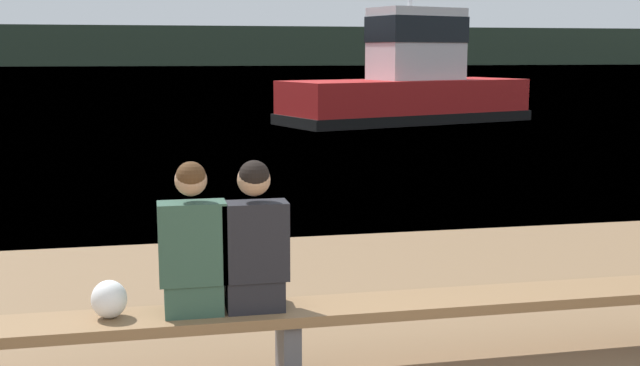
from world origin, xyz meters
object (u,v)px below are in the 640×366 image
bench_main (288,320)px  shopping_bag (109,299)px  person_left (192,248)px  person_right (254,244)px  tugboat_red (408,86)px

bench_main → shopping_bag: (-1.17, 0.03, 0.21)m
person_left → person_right: person_left is taller
tugboat_red → shopping_bag: bearing=138.6°
bench_main → shopping_bag: shopping_bag is taller
person_left → person_right: size_ratio=1.00×
person_left → shopping_bag: 0.63m
person_left → person_right: bearing=-0.1°
bench_main → tugboat_red: (7.20, 19.51, 0.74)m
bench_main → shopping_bag: size_ratio=27.06×
person_left → tugboat_red: bearing=68.1°
person_left → tugboat_red: 21.02m
person_right → tugboat_red: tugboat_red is taller
person_right → person_left: bearing=179.9°
shopping_bag → tugboat_red: size_ratio=0.03×
person_right → shopping_bag: person_right is taller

